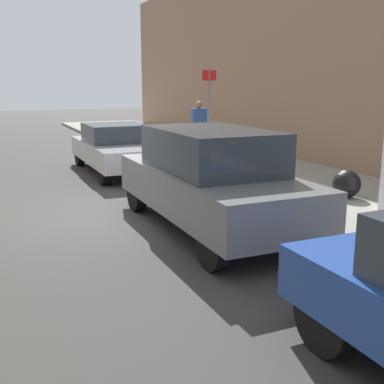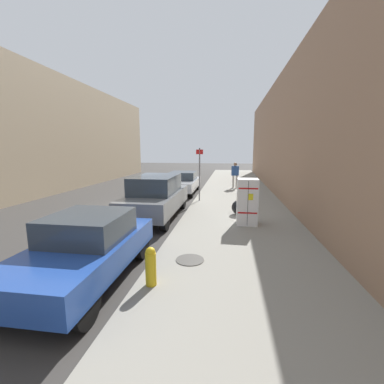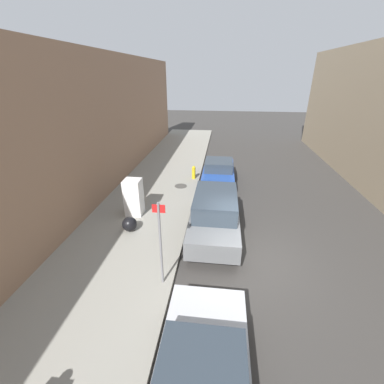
{
  "view_description": "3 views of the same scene",
  "coord_description": "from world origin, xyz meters",
  "px_view_note": "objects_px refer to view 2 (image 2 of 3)",
  "views": [
    {
      "loc": [
        2.44,
        8.91,
        2.52
      ],
      "look_at": [
        -0.98,
        1.15,
        0.6
      ],
      "focal_mm": 45.0,
      "sensor_mm": 36.0,
      "label": 1
    },
    {
      "loc": [
        -4.19,
        11.77,
        2.86
      ],
      "look_at": [
        -2.57,
        0.78,
        0.99
      ],
      "focal_mm": 24.0,
      "sensor_mm": 36.0,
      "label": 2
    },
    {
      "loc": [
        -0.99,
        -7.46,
        6.01
      ],
      "look_at": [
        -2.23,
        2.71,
        1.27
      ],
      "focal_mm": 24.0,
      "sensor_mm": 36.0,
      "label": 3
    }
  ],
  "objects_px": {
    "street_sign_post": "(199,172)",
    "trash_bag": "(239,207)",
    "parked_hatchback_blue": "(86,248)",
    "discarded_refrigerator": "(247,202)",
    "pedestrian_walking_far": "(235,173)",
    "fire_hydrant": "(151,266)",
    "parked_sedan_silver": "(183,182)",
    "parked_suv_gray": "(156,196)"
  },
  "relations": [
    {
      "from": "street_sign_post",
      "to": "trash_bag",
      "type": "relative_size",
      "value": 4.61
    },
    {
      "from": "trash_bag",
      "to": "parked_hatchback_blue",
      "type": "height_order",
      "value": "parked_hatchback_blue"
    },
    {
      "from": "discarded_refrigerator",
      "to": "pedestrian_walking_far",
      "type": "height_order",
      "value": "pedestrian_walking_far"
    },
    {
      "from": "fire_hydrant",
      "to": "trash_bag",
      "type": "bearing_deg",
      "value": -107.8
    },
    {
      "from": "parked_sedan_silver",
      "to": "parked_hatchback_blue",
      "type": "xyz_separation_m",
      "value": [
        -0.0,
        11.52,
        0.05
      ]
    },
    {
      "from": "trash_bag",
      "to": "pedestrian_walking_far",
      "type": "relative_size",
      "value": 0.34
    },
    {
      "from": "discarded_refrigerator",
      "to": "pedestrian_walking_far",
      "type": "relative_size",
      "value": 0.94
    },
    {
      "from": "discarded_refrigerator",
      "to": "parked_hatchback_blue",
      "type": "relative_size",
      "value": 0.42
    },
    {
      "from": "parked_hatchback_blue",
      "to": "street_sign_post",
      "type": "bearing_deg",
      "value": -99.76
    },
    {
      "from": "street_sign_post",
      "to": "parked_hatchback_blue",
      "type": "height_order",
      "value": "street_sign_post"
    },
    {
      "from": "pedestrian_walking_far",
      "to": "parked_suv_gray",
      "type": "relative_size",
      "value": 0.38
    },
    {
      "from": "street_sign_post",
      "to": "trash_bag",
      "type": "xyz_separation_m",
      "value": [
        -1.98,
        2.66,
        -1.24
      ]
    },
    {
      "from": "discarded_refrigerator",
      "to": "trash_bag",
      "type": "bearing_deg",
      "value": -80.29
    },
    {
      "from": "parked_hatchback_blue",
      "to": "parked_suv_gray",
      "type": "bearing_deg",
      "value": -90.0
    },
    {
      "from": "street_sign_post",
      "to": "parked_sedan_silver",
      "type": "xyz_separation_m",
      "value": [
        1.46,
        -3.04,
        -0.97
      ]
    },
    {
      "from": "parked_hatchback_blue",
      "to": "fire_hydrant",
      "type": "bearing_deg",
      "value": 171.99
    },
    {
      "from": "fire_hydrant",
      "to": "pedestrian_walking_far",
      "type": "height_order",
      "value": "pedestrian_walking_far"
    },
    {
      "from": "parked_sedan_silver",
      "to": "parked_hatchback_blue",
      "type": "bearing_deg",
      "value": 90.0
    },
    {
      "from": "pedestrian_walking_far",
      "to": "parked_sedan_silver",
      "type": "height_order",
      "value": "pedestrian_walking_far"
    },
    {
      "from": "pedestrian_walking_far",
      "to": "parked_sedan_silver",
      "type": "distance_m",
      "value": 3.85
    },
    {
      "from": "discarded_refrigerator",
      "to": "trash_bag",
      "type": "xyz_separation_m",
      "value": [
        0.24,
        -1.39,
        -0.54
      ]
    },
    {
      "from": "fire_hydrant",
      "to": "trash_bag",
      "type": "relative_size",
      "value": 1.33
    },
    {
      "from": "street_sign_post",
      "to": "parked_sedan_silver",
      "type": "relative_size",
      "value": 0.63
    },
    {
      "from": "trash_bag",
      "to": "pedestrian_walking_far",
      "type": "bearing_deg",
      "value": -89.69
    },
    {
      "from": "pedestrian_walking_far",
      "to": "parked_hatchback_blue",
      "type": "relative_size",
      "value": 0.45
    },
    {
      "from": "parked_sedan_silver",
      "to": "parked_suv_gray",
      "type": "xyz_separation_m",
      "value": [
        0.0,
        6.16,
        0.21
      ]
    },
    {
      "from": "parked_suv_gray",
      "to": "street_sign_post",
      "type": "bearing_deg",
      "value": -115.04
    },
    {
      "from": "discarded_refrigerator",
      "to": "parked_hatchback_blue",
      "type": "xyz_separation_m",
      "value": [
        3.68,
        4.43,
        -0.22
      ]
    },
    {
      "from": "fire_hydrant",
      "to": "parked_suv_gray",
      "type": "height_order",
      "value": "parked_suv_gray"
    },
    {
      "from": "pedestrian_walking_far",
      "to": "parked_suv_gray",
      "type": "bearing_deg",
      "value": -158.34
    },
    {
      "from": "discarded_refrigerator",
      "to": "parked_sedan_silver",
      "type": "height_order",
      "value": "discarded_refrigerator"
    },
    {
      "from": "pedestrian_walking_far",
      "to": "parked_sedan_silver",
      "type": "bearing_deg",
      "value": 162.12
    },
    {
      "from": "discarded_refrigerator",
      "to": "parked_suv_gray",
      "type": "bearing_deg",
      "value": -14.16
    },
    {
      "from": "fire_hydrant",
      "to": "trash_bag",
      "type": "xyz_separation_m",
      "value": [
        -1.94,
        -6.03,
        -0.11
      ]
    },
    {
      "from": "pedestrian_walking_far",
      "to": "parked_hatchback_blue",
      "type": "bearing_deg",
      "value": -149.46
    },
    {
      "from": "discarded_refrigerator",
      "to": "parked_hatchback_blue",
      "type": "distance_m",
      "value": 5.76
    },
    {
      "from": "pedestrian_walking_far",
      "to": "street_sign_post",
      "type": "bearing_deg",
      "value": -157.16
    },
    {
      "from": "parked_hatchback_blue",
      "to": "pedestrian_walking_far",
      "type": "bearing_deg",
      "value": -104.38
    },
    {
      "from": "fire_hydrant",
      "to": "parked_sedan_silver",
      "type": "relative_size",
      "value": 0.18
    },
    {
      "from": "street_sign_post",
      "to": "parked_suv_gray",
      "type": "bearing_deg",
      "value": 64.96
    },
    {
      "from": "parked_suv_gray",
      "to": "parked_hatchback_blue",
      "type": "bearing_deg",
      "value": 90.0
    },
    {
      "from": "fire_hydrant",
      "to": "parked_sedan_silver",
      "type": "bearing_deg",
      "value": -82.69
    }
  ]
}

